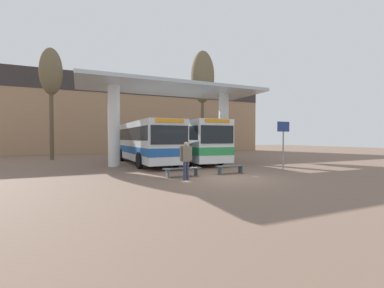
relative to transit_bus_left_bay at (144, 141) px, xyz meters
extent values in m
plane|color=#755B4C|center=(1.98, -8.99, -1.77)|extent=(100.00, 100.00, 0.00)
cube|color=#9E7A5B|center=(1.98, 14.80, 3.33)|extent=(40.00, 0.50, 10.20)
cube|color=#332D2D|center=(1.98, 14.80, 7.23)|extent=(40.00, 0.58, 2.40)
cylinder|color=silver|center=(-2.46, -1.27, 1.06)|extent=(0.82, 0.82, 5.67)
cylinder|color=silver|center=(6.43, -1.27, 1.06)|extent=(0.82, 0.82, 5.67)
cube|color=#A8B7C1|center=(1.98, -1.27, 4.01)|extent=(13.89, 5.45, 0.24)
cube|color=silver|center=(0.00, 0.01, -0.02)|extent=(2.88, 11.28, 2.80)
cube|color=black|center=(0.00, 0.01, 0.51)|extent=(2.91, 10.83, 0.90)
cube|color=#1E519E|center=(0.00, 0.01, -0.65)|extent=(2.93, 11.32, 0.50)
cube|color=black|center=(0.18, -5.62, 0.40)|extent=(2.32, 0.13, 1.12)
cube|color=orange|center=(0.18, -5.62, 1.24)|extent=(1.77, 0.11, 0.22)
cylinder|color=black|center=(-1.15, -3.50, -1.23)|extent=(0.31, 1.09, 1.08)
cylinder|color=black|center=(1.37, -3.42, -1.23)|extent=(0.31, 1.09, 1.08)
cylinder|color=black|center=(-1.36, 3.05, -1.23)|extent=(0.31, 1.09, 1.08)
cylinder|color=black|center=(1.16, 3.13, -1.23)|extent=(0.31, 1.09, 1.08)
cube|color=white|center=(3.74, -0.11, 0.01)|extent=(2.97, 10.53, 2.93)
cube|color=black|center=(3.74, -0.11, 0.57)|extent=(2.99, 10.11, 0.94)
cube|color=#2D934C|center=(3.74, -0.11, -0.65)|extent=(3.01, 10.57, 0.53)
cube|color=black|center=(3.53, -5.36, 0.45)|extent=(2.34, 0.15, 1.17)
cube|color=orange|center=(3.53, -5.36, 1.34)|extent=(1.78, 0.12, 0.22)
cylinder|color=black|center=(2.34, -3.30, -1.29)|extent=(0.32, 0.98, 0.96)
cylinder|color=black|center=(4.88, -3.40, -1.29)|extent=(0.32, 0.98, 0.96)
cylinder|color=black|center=(2.58, 2.80, -1.29)|extent=(0.32, 0.98, 0.96)
cylinder|color=black|center=(5.13, 2.70, -1.29)|extent=(0.32, 0.98, 0.96)
cube|color=#4C5156|center=(0.06, -7.86, -1.33)|extent=(1.97, 0.44, 0.04)
cube|color=#4C5156|center=(-0.73, -7.86, -1.56)|extent=(0.07, 0.37, 0.42)
cube|color=#4C5156|center=(0.84, -7.86, -1.56)|extent=(0.07, 0.37, 0.42)
cube|color=#4C5156|center=(2.93, -7.86, -1.33)|extent=(1.67, 0.44, 0.04)
cube|color=#4C5156|center=(2.26, -7.86, -1.56)|extent=(0.07, 0.37, 0.42)
cube|color=#4C5156|center=(3.60, -7.86, -1.56)|extent=(0.07, 0.37, 0.42)
cylinder|color=gray|center=(6.66, -7.91, -0.58)|extent=(0.09, 0.09, 2.38)
cube|color=navy|center=(6.66, -7.91, 0.91)|extent=(0.90, 0.06, 0.60)
cylinder|color=#333856|center=(-0.17, -8.75, -1.33)|extent=(0.15, 0.15, 0.88)
cylinder|color=#333856|center=(-0.01, -8.73, -1.33)|extent=(0.15, 0.15, 0.88)
cube|color=#706656|center=(-0.09, -8.74, -0.53)|extent=(0.51, 0.34, 0.73)
sphere|color=tan|center=(-0.09, -8.74, -0.06)|extent=(0.20, 0.20, 0.20)
cylinder|color=#706656|center=(-0.37, -8.79, -0.52)|extent=(0.11, 0.11, 0.62)
cylinder|color=#706656|center=(0.19, -8.69, -0.52)|extent=(0.11, 0.11, 0.62)
cylinder|color=brown|center=(-6.98, 6.62, 1.66)|extent=(0.34, 0.34, 6.86)
ellipsoid|color=brown|center=(-6.98, 6.62, 6.26)|extent=(1.94, 1.94, 4.26)
cylinder|color=brown|center=(7.91, 5.75, 1.84)|extent=(0.35, 0.35, 7.22)
ellipsoid|color=brown|center=(7.91, 5.75, 7.03)|extent=(2.61, 2.61, 5.74)
cube|color=#B2B7BC|center=(11.60, 11.55, -0.93)|extent=(4.38, 1.84, 1.24)
cube|color=#1E2328|center=(11.60, 11.55, 0.04)|extent=(2.42, 1.68, 0.72)
cylinder|color=black|center=(12.95, 12.46, -1.46)|extent=(0.62, 0.23, 0.62)
cylinder|color=black|center=(12.96, 10.66, -1.46)|extent=(0.62, 0.23, 0.62)
cylinder|color=black|center=(10.24, 12.43, -1.46)|extent=(0.62, 0.23, 0.62)
cylinder|color=black|center=(10.26, 10.64, -1.46)|extent=(0.62, 0.23, 0.62)
camera|label=1|loc=(-4.73, -19.91, 0.20)|focal=24.00mm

